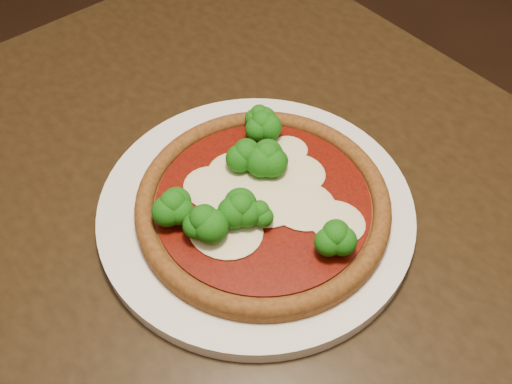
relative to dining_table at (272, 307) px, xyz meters
The scene contains 3 objects.
dining_table is the anchor object (origin of this frame).
plate 0.13m from the dining_table, 138.68° to the left, with size 0.36×0.36×0.02m, color white.
pizza 0.15m from the dining_table, 136.20° to the left, with size 0.28×0.28×0.06m.
Camera 1 is at (0.17, -0.36, 1.28)m, focal length 40.00 mm.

